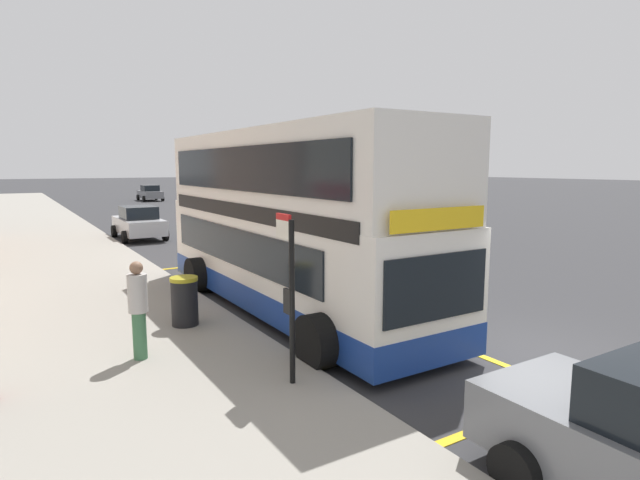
% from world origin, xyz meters
% --- Properties ---
extents(ground_plane, '(260.00, 260.00, 0.00)m').
position_xyz_m(ground_plane, '(0.00, 32.00, 0.00)').
color(ground_plane, '#333335').
extents(pavement_near, '(6.00, 76.00, 0.14)m').
position_xyz_m(pavement_near, '(-7.00, 32.00, 0.07)').
color(pavement_near, gray).
rests_on(pavement_near, ground).
extents(double_decker_bus, '(3.27, 10.35, 4.40)m').
position_xyz_m(double_decker_bus, '(-2.46, 5.37, 2.06)').
color(double_decker_bus, white).
rests_on(double_decker_bus, ground).
extents(bus_bay_markings, '(3.17, 13.45, 0.01)m').
position_xyz_m(bus_bay_markings, '(-2.42, 5.35, 0.01)').
color(bus_bay_markings, gold).
rests_on(bus_bay_markings, ground).
extents(bus_stop_sign, '(0.09, 0.51, 2.68)m').
position_xyz_m(bus_stop_sign, '(-4.66, 1.18, 1.72)').
color(bus_stop_sign, black).
rests_on(bus_stop_sign, pavement_near).
extents(parked_car_silver_kerbside, '(2.09, 4.20, 1.62)m').
position_xyz_m(parked_car_silver_kerbside, '(-2.77, 20.30, 0.80)').
color(parked_car_silver_kerbside, '#B2B5BA').
rests_on(parked_car_silver_kerbside, ground).
extents(parked_car_grey_distant, '(2.09, 4.20, 1.62)m').
position_xyz_m(parked_car_grey_distant, '(4.68, 48.90, 0.80)').
color(parked_car_grey_distant, slate).
rests_on(parked_car_grey_distant, ground).
extents(pedestrian_further_back, '(0.34, 0.34, 1.77)m').
position_xyz_m(pedestrian_further_back, '(-6.48, 3.45, 1.11)').
color(pedestrian_further_back, '#3F724C').
rests_on(pedestrian_further_back, pavement_near).
extents(litter_bin, '(0.60, 0.60, 1.06)m').
position_xyz_m(litter_bin, '(-5.20, 4.97, 0.67)').
color(litter_bin, black).
rests_on(litter_bin, pavement_near).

